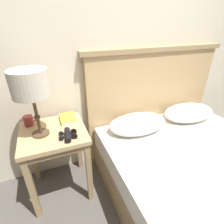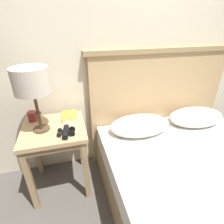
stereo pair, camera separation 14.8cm
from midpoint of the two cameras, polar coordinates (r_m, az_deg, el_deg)
wall_back at (r=1.73m, az=5.82°, el=22.60°), size 8.00×0.06×2.60m
nightstand at (r=1.57m, az=-15.52°, el=-7.93°), size 0.52×0.49×0.66m
bed at (r=1.70m, az=30.38°, el=-20.85°), size 1.57×1.95×1.22m
table_lamp at (r=1.35m, az=-22.04°, el=8.96°), size 0.26×0.26×0.51m
book_on_nightstand at (r=1.61m, az=-11.24°, el=-1.43°), size 0.13×0.18×0.04m
binoculars_pair at (r=1.39m, az=-11.88°, el=-6.47°), size 0.14×0.16×0.05m
coffee_mug at (r=1.66m, az=-22.30°, el=-1.33°), size 0.10×0.08×0.08m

